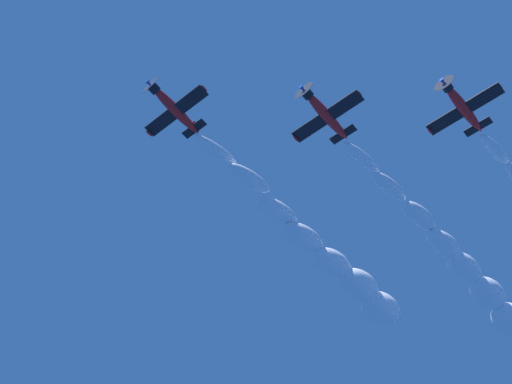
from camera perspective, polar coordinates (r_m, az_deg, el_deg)
The scene contains 5 objects.
airplane_lead at distance 73.45m, azimuth -7.30°, elevation 7.36°, with size 8.26×9.14×3.27m.
airplane_left_wingman at distance 72.16m, azimuth 6.01°, elevation 6.91°, with size 8.26×9.14×3.22m.
airplane_right_wingman at distance 76.15m, azimuth 17.62°, elevation 7.23°, with size 8.26×9.14×3.20m.
smoke_trail_lead at distance 84.81m, azimuth 7.20°, elevation -6.53°, with size 39.25×4.56×9.15m.
smoke_trail_left_wingman at distance 87.81m, azimuth 18.33°, elevation -6.94°, with size 39.82×4.46×9.15m.
Camera 1 is at (28.87, 37.89, 2.12)m, focal length 45.53 mm.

